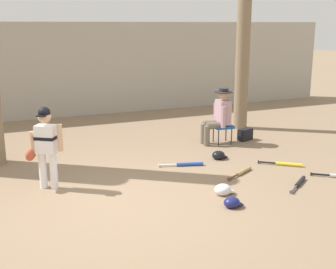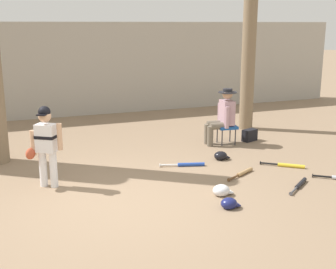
# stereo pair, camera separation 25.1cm
# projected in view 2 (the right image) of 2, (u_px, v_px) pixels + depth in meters

# --- Properties ---
(ground_plane) EXTENTS (60.00, 60.00, 0.00)m
(ground_plane) POSITION_uv_depth(u_px,v_px,m) (116.00, 203.00, 6.39)
(ground_plane) COLOR #897056
(concrete_back_wall) EXTENTS (18.00, 0.36, 2.58)m
(concrete_back_wall) POSITION_uv_depth(u_px,v_px,m) (53.00, 70.00, 12.07)
(concrete_back_wall) COLOR #ADA89E
(concrete_back_wall) RESTS_ON ground
(tree_behind_spectator) EXTENTS (0.47, 0.47, 5.07)m
(tree_behind_spectator) POSITION_uv_depth(u_px,v_px,m) (249.00, 34.00, 10.40)
(tree_behind_spectator) COLOR #7F6B51
(tree_behind_spectator) RESTS_ON ground
(young_ballplayer) EXTENTS (0.60, 0.38, 1.31)m
(young_ballplayer) POSITION_uv_depth(u_px,v_px,m) (45.00, 142.00, 6.87)
(young_ballplayer) COLOR white
(young_ballplayer) RESTS_ON ground
(folding_stool) EXTENTS (0.45, 0.45, 0.41)m
(folding_stool) POSITION_uv_depth(u_px,v_px,m) (226.00, 127.00, 9.47)
(folding_stool) COLOR #194C9E
(folding_stool) RESTS_ON ground
(seated_spectator) EXTENTS (0.67, 0.54, 1.20)m
(seated_spectator) POSITION_uv_depth(u_px,v_px,m) (222.00, 115.00, 9.38)
(seated_spectator) COLOR #6B6051
(seated_spectator) RESTS_ON ground
(handbag_beside_stool) EXTENTS (0.38, 0.28, 0.26)m
(handbag_beside_stool) POSITION_uv_depth(u_px,v_px,m) (250.00, 135.00, 9.76)
(handbag_beside_stool) COLOR black
(handbag_beside_stool) RESTS_ON ground
(bat_yellow_trainer) EXTENTS (0.66, 0.55, 0.07)m
(bat_yellow_trainer) POSITION_uv_depth(u_px,v_px,m) (288.00, 165.00, 7.99)
(bat_yellow_trainer) COLOR yellow
(bat_yellow_trainer) RESTS_ON ground
(bat_wood_tan) EXTENTS (0.69, 0.42, 0.07)m
(bat_wood_tan) POSITION_uv_depth(u_px,v_px,m) (243.00, 173.00, 7.59)
(bat_wood_tan) COLOR tan
(bat_wood_tan) RESTS_ON ground
(bat_blue_youth) EXTENTS (0.81, 0.29, 0.07)m
(bat_blue_youth) POSITION_uv_depth(u_px,v_px,m) (188.00, 164.00, 8.04)
(bat_blue_youth) COLOR #2347AD
(bat_blue_youth) RESTS_ON ground
(bat_black_composite) EXTENTS (0.65, 0.51, 0.07)m
(bat_black_composite) POSITION_uv_depth(u_px,v_px,m) (300.00, 184.00, 7.05)
(bat_black_composite) COLOR black
(bat_black_composite) RESTS_ON ground
(batting_helmet_white) EXTENTS (0.31, 0.24, 0.18)m
(batting_helmet_white) POSITION_uv_depth(u_px,v_px,m) (221.00, 190.00, 6.67)
(batting_helmet_white) COLOR silver
(batting_helmet_white) RESTS_ON ground
(batting_helmet_navy) EXTENTS (0.28, 0.22, 0.16)m
(batting_helmet_navy) POSITION_uv_depth(u_px,v_px,m) (229.00, 203.00, 6.21)
(batting_helmet_navy) COLOR navy
(batting_helmet_navy) RESTS_ON ground
(batting_helmet_black) EXTENTS (0.30, 0.23, 0.17)m
(batting_helmet_black) POSITION_uv_depth(u_px,v_px,m) (221.00, 156.00, 8.43)
(batting_helmet_black) COLOR black
(batting_helmet_black) RESTS_ON ground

